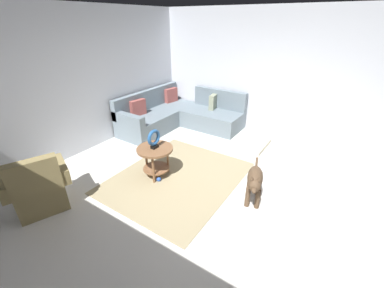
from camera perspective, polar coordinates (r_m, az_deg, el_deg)
ground_plane at (r=3.89m, az=3.84°, el=-12.71°), size 6.00×6.00×0.10m
wall_back at (r=5.21m, az=-25.64°, el=12.48°), size 6.00×0.12×2.70m
wall_right at (r=5.85m, az=19.31°, el=14.94°), size 0.12×6.00×2.70m
area_rug at (r=4.26m, az=-3.37°, el=-7.75°), size 2.30×1.90×0.01m
sectional_couch at (r=6.15m, az=-3.14°, el=6.62°), size 2.20×2.25×0.88m
armchair at (r=4.06m, az=-31.98°, el=-8.92°), size 0.96×0.85×0.88m
side_table at (r=4.14m, az=-8.54°, el=-2.41°), size 0.60×0.60×0.54m
torus_sculpture at (r=4.01m, az=-8.82°, el=1.26°), size 0.28×0.08×0.33m
dog_bed_mat at (r=5.41m, az=13.65°, el=0.01°), size 0.80×0.60×0.09m
dog at (r=3.65m, az=14.36°, el=-8.24°), size 0.82×0.37×0.63m
dog_toy_ball at (r=4.19m, az=-7.72°, el=-8.09°), size 0.08×0.08×0.08m
dog_toy_rope at (r=4.56m, az=16.10°, el=-6.03°), size 0.16×0.15×0.05m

